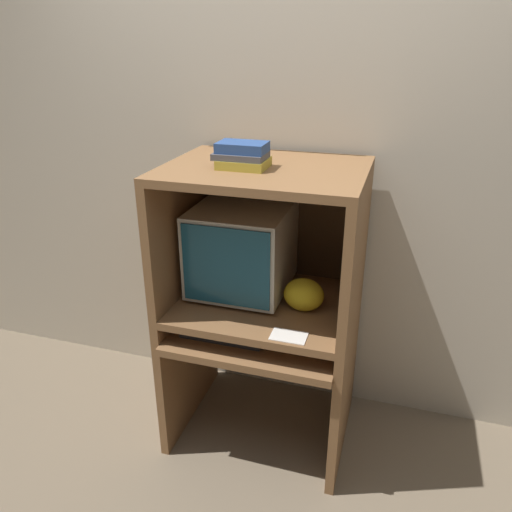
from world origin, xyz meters
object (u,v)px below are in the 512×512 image
object	(u,v)px
snack_bag	(304,295)
book_stack	(242,156)
mouse	(278,341)
keyboard	(225,333)
crt_monitor	(242,248)

from	to	relation	value
snack_bag	book_stack	xyz separation A→B (m)	(-0.28, -0.02, 0.61)
mouse	book_stack	distance (m)	0.82
keyboard	mouse	world-z (taller)	mouse
crt_monitor	mouse	world-z (taller)	crt_monitor
mouse	book_stack	xyz separation A→B (m)	(-0.20, 0.12, 0.79)
mouse	book_stack	world-z (taller)	book_stack
keyboard	snack_bag	world-z (taller)	snack_bag
keyboard	mouse	distance (m)	0.25
keyboard	mouse	size ratio (longest dim) A/B	5.20
book_stack	crt_monitor	bearing A→B (deg)	111.41
mouse	book_stack	bearing A→B (deg)	147.70
book_stack	mouse	bearing A→B (deg)	-32.30
crt_monitor	mouse	distance (m)	0.47
keyboard	book_stack	bearing A→B (deg)	66.64
crt_monitor	snack_bag	size ratio (longest dim) A/B	2.54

